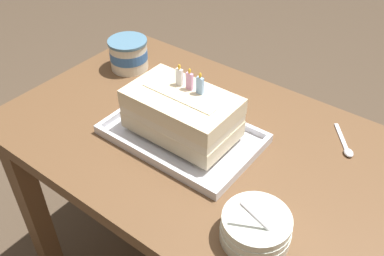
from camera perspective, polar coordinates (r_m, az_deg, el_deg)
name	(u,v)px	position (r m, az deg, el deg)	size (l,w,h in m)	color
dining_table	(201,172)	(1.15, 1.21, -5.87)	(1.03, 0.65, 0.72)	brown
foil_tray	(182,135)	(1.06, -1.30, -0.99)	(0.37, 0.24, 0.02)	silver
birthday_cake	(182,113)	(1.02, -1.35, 2.04)	(0.26, 0.16, 0.16)	beige
bowl_stack	(256,228)	(0.84, 8.51, -13.03)	(0.14, 0.14, 0.11)	silver
ice_cream_tub	(129,54)	(1.33, -8.47, 9.75)	(0.12, 0.12, 0.09)	silver
serving_spoon_near_tray	(346,148)	(1.09, 19.93, -2.50)	(0.09, 0.11, 0.01)	silver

